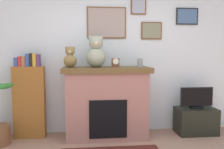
{
  "coord_description": "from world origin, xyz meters",
  "views": [
    {
      "loc": [
        -0.41,
        -2.19,
        1.39
      ],
      "look_at": [
        -0.01,
        1.65,
        1.04
      ],
      "focal_mm": 38.07,
      "sensor_mm": 36.0,
      "label": 1
    }
  ],
  "objects_px": {
    "tv_stand": "(196,121)",
    "teddy_bear_cream": "(96,53)",
    "fireplace": "(107,102)",
    "teddy_bear_grey": "(70,58)",
    "bookshelf": "(29,99)",
    "mantel_clock": "(116,63)",
    "candle_jar": "(140,63)",
    "television": "(197,98)"
  },
  "relations": [
    {
      "from": "television",
      "to": "mantel_clock",
      "type": "distance_m",
      "value": 1.53
    },
    {
      "from": "bookshelf",
      "to": "television",
      "type": "height_order",
      "value": "bookshelf"
    },
    {
      "from": "candle_jar",
      "to": "bookshelf",
      "type": "bearing_deg",
      "value": 176.49
    },
    {
      "from": "mantel_clock",
      "to": "teddy_bear_grey",
      "type": "distance_m",
      "value": 0.73
    },
    {
      "from": "teddy_bear_grey",
      "to": "teddy_bear_cream",
      "type": "relative_size",
      "value": 0.66
    },
    {
      "from": "fireplace",
      "to": "tv_stand",
      "type": "height_order",
      "value": "fireplace"
    },
    {
      "from": "bookshelf",
      "to": "tv_stand",
      "type": "xyz_separation_m",
      "value": [
        2.8,
        -0.1,
        -0.42
      ]
    },
    {
      "from": "fireplace",
      "to": "bookshelf",
      "type": "xyz_separation_m",
      "value": [
        -1.26,
        0.09,
        0.06
      ]
    },
    {
      "from": "candle_jar",
      "to": "fireplace",
      "type": "bearing_deg",
      "value": 178.16
    },
    {
      "from": "teddy_bear_grey",
      "to": "candle_jar",
      "type": "bearing_deg",
      "value": 0.02
    },
    {
      "from": "bookshelf",
      "to": "teddy_bear_grey",
      "type": "height_order",
      "value": "teddy_bear_grey"
    },
    {
      "from": "tv_stand",
      "to": "mantel_clock",
      "type": "xyz_separation_m",
      "value": [
        -1.4,
        -0.01,
        1.01
      ]
    },
    {
      "from": "fireplace",
      "to": "candle_jar",
      "type": "height_order",
      "value": "candle_jar"
    },
    {
      "from": "fireplace",
      "to": "teddy_bear_grey",
      "type": "height_order",
      "value": "teddy_bear_grey"
    },
    {
      "from": "teddy_bear_grey",
      "to": "mantel_clock",
      "type": "bearing_deg",
      "value": -0.1
    },
    {
      "from": "tv_stand",
      "to": "television",
      "type": "distance_m",
      "value": 0.39
    },
    {
      "from": "fireplace",
      "to": "bookshelf",
      "type": "bearing_deg",
      "value": 175.75
    },
    {
      "from": "bookshelf",
      "to": "mantel_clock",
      "type": "relative_size",
      "value": 9.7
    },
    {
      "from": "television",
      "to": "teddy_bear_grey",
      "type": "bearing_deg",
      "value": -179.73
    },
    {
      "from": "tv_stand",
      "to": "mantel_clock",
      "type": "distance_m",
      "value": 1.73
    },
    {
      "from": "fireplace",
      "to": "mantel_clock",
      "type": "bearing_deg",
      "value": -7.59
    },
    {
      "from": "fireplace",
      "to": "teddy_bear_grey",
      "type": "distance_m",
      "value": 0.93
    },
    {
      "from": "tv_stand",
      "to": "teddy_bear_cream",
      "type": "bearing_deg",
      "value": -179.61
    },
    {
      "from": "fireplace",
      "to": "teddy_bear_cream",
      "type": "relative_size",
      "value": 2.78
    },
    {
      "from": "mantel_clock",
      "to": "teddy_bear_grey",
      "type": "height_order",
      "value": "teddy_bear_grey"
    },
    {
      "from": "tv_stand",
      "to": "television",
      "type": "relative_size",
      "value": 1.19
    },
    {
      "from": "mantel_clock",
      "to": "teddy_bear_cream",
      "type": "bearing_deg",
      "value": 179.82
    },
    {
      "from": "candle_jar",
      "to": "mantel_clock",
      "type": "bearing_deg",
      "value": -179.77
    },
    {
      "from": "fireplace",
      "to": "mantel_clock",
      "type": "height_order",
      "value": "mantel_clock"
    },
    {
      "from": "teddy_bear_cream",
      "to": "teddy_bear_grey",
      "type": "bearing_deg",
      "value": 179.97
    },
    {
      "from": "bookshelf",
      "to": "candle_jar",
      "type": "xyz_separation_m",
      "value": [
        1.81,
        -0.11,
        0.58
      ]
    },
    {
      "from": "candle_jar",
      "to": "mantel_clock",
      "type": "relative_size",
      "value": 0.97
    },
    {
      "from": "teddy_bear_grey",
      "to": "teddy_bear_cream",
      "type": "xyz_separation_m",
      "value": [
        0.41,
        -0.0,
        0.08
      ]
    },
    {
      "from": "mantel_clock",
      "to": "teddy_bear_cream",
      "type": "xyz_separation_m",
      "value": [
        -0.32,
        0.0,
        0.16
      ]
    },
    {
      "from": "candle_jar",
      "to": "teddy_bear_grey",
      "type": "relative_size",
      "value": 0.41
    },
    {
      "from": "bookshelf",
      "to": "tv_stand",
      "type": "relative_size",
      "value": 2.07
    },
    {
      "from": "television",
      "to": "teddy_bear_cream",
      "type": "height_order",
      "value": "teddy_bear_cream"
    },
    {
      "from": "television",
      "to": "candle_jar",
      "type": "xyz_separation_m",
      "value": [
        -0.99,
        -0.01,
        0.61
      ]
    },
    {
      "from": "candle_jar",
      "to": "teddy_bear_cream",
      "type": "bearing_deg",
      "value": -179.95
    },
    {
      "from": "teddy_bear_grey",
      "to": "tv_stand",
      "type": "bearing_deg",
      "value": 0.31
    },
    {
      "from": "candle_jar",
      "to": "teddy_bear_grey",
      "type": "distance_m",
      "value": 1.13
    },
    {
      "from": "fireplace",
      "to": "teddy_bear_grey",
      "type": "bearing_deg",
      "value": -178.21
    }
  ]
}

